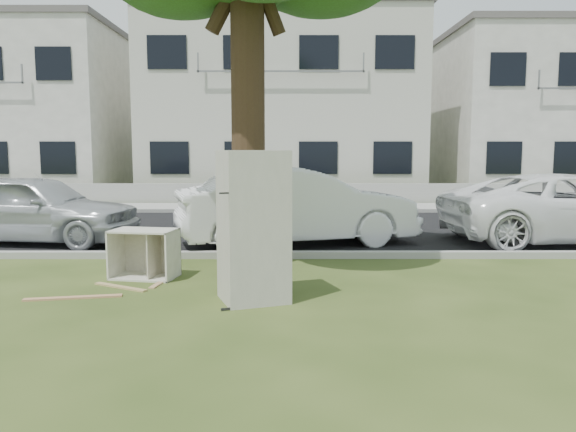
{
  "coord_description": "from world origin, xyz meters",
  "views": [
    {
      "loc": [
        0.23,
        -7.35,
        1.93
      ],
      "look_at": [
        0.24,
        0.6,
        0.98
      ],
      "focal_mm": 35.0,
      "sensor_mm": 36.0,
      "label": 1
    }
  ],
  "objects_px": {
    "fridge": "(253,226)",
    "car_left": "(34,208)",
    "car_right": "(569,208)",
    "cabinet": "(144,254)",
    "car_center": "(297,206)"
  },
  "relations": [
    {
      "from": "fridge",
      "to": "car_left",
      "type": "distance_m",
      "value": 6.49
    },
    {
      "from": "car_right",
      "to": "car_left",
      "type": "bearing_deg",
      "value": 85.63
    },
    {
      "from": "car_right",
      "to": "fridge",
      "type": "bearing_deg",
      "value": 120.85
    },
    {
      "from": "cabinet",
      "to": "car_center",
      "type": "relative_size",
      "value": 0.2
    },
    {
      "from": "car_center",
      "to": "car_left",
      "type": "bearing_deg",
      "value": 70.84
    },
    {
      "from": "cabinet",
      "to": "car_center",
      "type": "height_order",
      "value": "car_center"
    },
    {
      "from": "cabinet",
      "to": "car_right",
      "type": "distance_m",
      "value": 8.58
    },
    {
      "from": "car_center",
      "to": "cabinet",
      "type": "bearing_deg",
      "value": 124.37
    },
    {
      "from": "cabinet",
      "to": "car_center",
      "type": "distance_m",
      "value": 3.74
    },
    {
      "from": "car_center",
      "to": "car_left",
      "type": "xyz_separation_m",
      "value": [
        -5.39,
        0.24,
        -0.06
      ]
    },
    {
      "from": "car_right",
      "to": "car_left",
      "type": "height_order",
      "value": "car_left"
    },
    {
      "from": "car_center",
      "to": "car_left",
      "type": "distance_m",
      "value": 5.4
    },
    {
      "from": "fridge",
      "to": "car_center",
      "type": "height_order",
      "value": "fridge"
    },
    {
      "from": "cabinet",
      "to": "car_right",
      "type": "bearing_deg",
      "value": 32.07
    },
    {
      "from": "fridge",
      "to": "car_right",
      "type": "bearing_deg",
      "value": 16.12
    }
  ]
}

